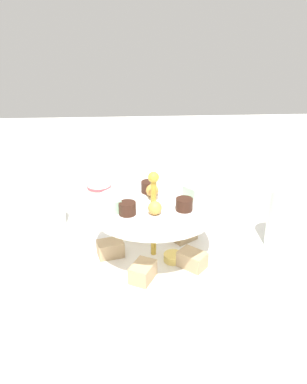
% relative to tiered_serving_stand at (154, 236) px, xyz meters
% --- Properties ---
extents(ground_plane, '(2.40, 2.40, 0.00)m').
position_rel_tiered_serving_stand_xyz_m(ground_plane, '(-0.00, 0.00, -0.05)').
color(ground_plane, silver).
extents(tiered_serving_stand, '(0.28, 0.28, 0.18)m').
position_rel_tiered_serving_stand_xyz_m(tiered_serving_stand, '(0.00, 0.00, 0.00)').
color(tiered_serving_stand, white).
rests_on(tiered_serving_stand, ground_plane).
extents(water_glass_tall_right, '(0.07, 0.07, 0.12)m').
position_rel_tiered_serving_stand_xyz_m(water_glass_tall_right, '(0.26, 0.03, 0.01)').
color(water_glass_tall_right, silver).
rests_on(water_glass_tall_right, ground_plane).
extents(water_glass_short_left, '(0.06, 0.06, 0.07)m').
position_rel_tiered_serving_stand_xyz_m(water_glass_short_left, '(-0.22, 0.15, -0.01)').
color(water_glass_short_left, silver).
rests_on(water_glass_short_left, ground_plane).
extents(teacup_with_saucer, '(0.09, 0.09, 0.05)m').
position_rel_tiered_serving_stand_xyz_m(teacup_with_saucer, '(-0.12, 0.25, -0.03)').
color(teacup_with_saucer, white).
rests_on(teacup_with_saucer, ground_plane).
extents(butter_knife_right, '(0.17, 0.04, 0.00)m').
position_rel_tiered_serving_stand_xyz_m(butter_knife_right, '(0.11, 0.29, -0.05)').
color(butter_knife_right, silver).
rests_on(butter_knife_right, ground_plane).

